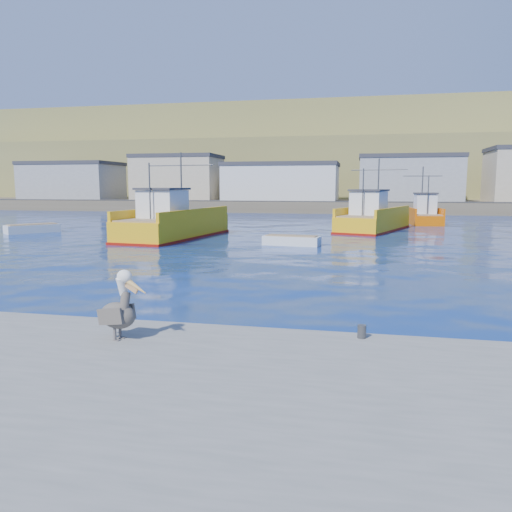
# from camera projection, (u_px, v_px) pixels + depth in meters

# --- Properties ---
(ground) EXTENTS (260.00, 260.00, 0.00)m
(ground) POSITION_uv_depth(u_px,v_px,m) (262.00, 315.00, 15.35)
(ground) COLOR navy
(ground) RESTS_ON ground
(dock) EXTENTS (70.00, 12.00, 0.50)m
(dock) POSITION_uv_depth(u_px,v_px,m) (129.00, 467.00, 6.60)
(dock) COLOR slate
(dock) RESTS_ON ground
(dock_bollards) EXTENTS (36.20, 0.20, 0.30)m
(dock_bollards) POSITION_uv_depth(u_px,v_px,m) (259.00, 326.00, 11.84)
(dock_bollards) COLOR #4C4C4C
(dock_bollards) RESTS_ON dock
(far_shore) EXTENTS (200.00, 81.00, 24.00)m
(far_shore) POSITION_uv_depth(u_px,v_px,m) (350.00, 165.00, 119.91)
(far_shore) COLOR brown
(far_shore) RESTS_ON ground
(trawler_yellow_a) EXTENTS (5.63, 12.47, 6.61)m
(trawler_yellow_a) POSITION_uv_depth(u_px,v_px,m) (173.00, 224.00, 38.10)
(trawler_yellow_a) COLOR #F4B20F
(trawler_yellow_a) RESTS_ON ground
(trawler_yellow_b) EXTENTS (7.01, 11.51, 6.46)m
(trawler_yellow_b) POSITION_uv_depth(u_px,v_px,m) (373.00, 219.00, 44.29)
(trawler_yellow_b) COLOR #F4B20F
(trawler_yellow_b) RESTS_ON ground
(boat_orange) EXTENTS (4.02, 7.87, 6.00)m
(boat_orange) POSITION_uv_depth(u_px,v_px,m) (423.00, 214.00, 52.54)
(boat_orange) COLOR #DA5A03
(boat_orange) RESTS_ON ground
(skiff_left) EXTENTS (3.73, 4.31, 0.93)m
(skiff_left) POSITION_uv_depth(u_px,v_px,m) (33.00, 229.00, 42.32)
(skiff_left) COLOR silver
(skiff_left) RESTS_ON ground
(skiff_mid) EXTENTS (3.92, 1.82, 0.82)m
(skiff_mid) POSITION_uv_depth(u_px,v_px,m) (292.00, 241.00, 33.42)
(skiff_mid) COLOR silver
(skiff_mid) RESTS_ON ground
(pelican) EXTENTS (1.31, 0.67, 1.61)m
(pelican) POSITION_uv_depth(u_px,v_px,m) (119.00, 310.00, 11.19)
(pelican) COLOR #595451
(pelican) RESTS_ON dock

